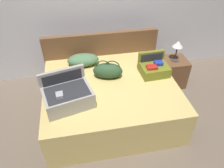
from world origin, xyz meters
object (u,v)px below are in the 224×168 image
hard_case_large (67,95)px  pillow_center_head (67,76)px  pillow_near_headboard (83,60)px  nightstand (172,72)px  table_lamp (178,46)px  bed (111,100)px  duffel_bag (108,71)px  hard_case_medium (154,68)px

hard_case_large → pillow_center_head: (-0.00, 0.48, -0.06)m
hard_case_large → pillow_near_headboard: hard_case_large is taller
nightstand → table_lamp: bearing=0.0°
bed → duffel_bag: (-0.01, 0.17, 0.41)m
hard_case_large → table_lamp: 1.95m
duffel_bag → table_lamp: (1.21, 0.36, 0.08)m
table_lamp → hard_case_medium: bearing=-143.9°
hard_case_medium → table_lamp: 0.66m
pillow_center_head → nightstand: pillow_center_head is taller
bed → pillow_near_headboard: 0.75m
bed → table_lamp: size_ratio=5.19×
hard_case_large → nightstand: hard_case_large is taller
pillow_center_head → table_lamp: size_ratio=1.17×
pillow_near_headboard → pillow_center_head: pillow_near_headboard is taller
bed → hard_case_medium: (0.68, 0.15, 0.39)m
duffel_bag → nightstand: duffel_bag is taller
duffel_bag → bed: bearing=-87.9°
hard_case_large → table_lamp: size_ratio=1.86×
hard_case_large → table_lamp: bearing=10.7°
bed → pillow_near_headboard: size_ratio=3.80×
bed → nightstand: 1.31m
bed → nightstand: bearing=23.8°
hard_case_large → pillow_center_head: size_ratio=1.59×
pillow_near_headboard → nightstand: bearing=-1.1°
hard_case_large → hard_case_medium: (1.26, 0.41, -0.03)m
bed → pillow_center_head: 0.72m
pillow_near_headboard → table_lamp: bearing=-1.1°
duffel_bag → pillow_center_head: (-0.58, 0.04, -0.04)m
hard_case_medium → bed: bearing=-170.4°
hard_case_medium → nightstand: size_ratio=0.81×
bed → table_lamp: bearing=23.8°
duffel_bag → table_lamp: 1.26m
hard_case_large → nightstand: 2.00m
duffel_bag → table_lamp: size_ratio=1.30×
duffel_bag → pillow_center_head: size_ratio=1.11×
bed → nightstand: size_ratio=3.64×
duffel_bag → pillow_near_headboard: 0.50m
hard_case_large → pillow_center_head: hard_case_large is taller
table_lamp → duffel_bag: bearing=-163.5°
hard_case_large → duffel_bag: (0.58, 0.44, -0.01)m
duffel_bag → nightstand: size_ratio=0.91×
hard_case_large → duffel_bag: size_ratio=1.43×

